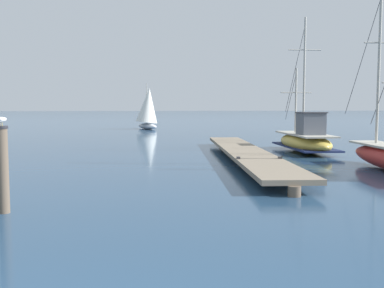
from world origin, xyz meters
TOP-DOWN VIEW (x-y plane):
  - floating_dock at (5.50, 16.42)m, footprint 2.94×16.64m
  - fishing_boat_1 at (9.51, 19.48)m, footprint 2.14×6.48m
  - mooring_piling at (-2.38, 7.24)m, footprint 0.30×0.30m
  - perched_seagull at (-2.38, 7.25)m, footprint 0.21×0.37m
  - distant_sailboat at (1.59, 43.50)m, footprint 3.21×4.59m

SIDE VIEW (x-z plane):
  - floating_dock at x=5.50m, z-range 0.10..0.63m
  - fishing_boat_1 at x=9.51m, z-range -2.91..4.22m
  - mooring_piling at x=-2.38m, z-range 0.04..2.05m
  - perched_seagull at x=-2.38m, z-range 2.03..2.29m
  - distant_sailboat at x=1.59m, z-range -0.22..4.59m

